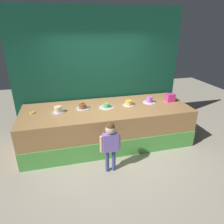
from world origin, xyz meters
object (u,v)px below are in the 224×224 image
(child_figure, at_px, (110,141))
(cake_far_right, at_px, (149,100))
(donut, at_px, (32,113))
(cake_left, at_px, (83,107))
(cake_center, at_px, (107,106))
(pink_box, at_px, (170,98))
(cake_far_left, at_px, (58,110))
(cake_right, at_px, (129,103))

(child_figure, xyz_separation_m, cake_far_right, (1.26, 1.16, 0.27))
(child_figure, xyz_separation_m, donut, (-1.44, 1.17, 0.23))
(cake_left, height_order, cake_far_right, cake_left)
(cake_center, bearing_deg, pink_box, 0.87)
(child_figure, distance_m, cake_far_right, 1.73)
(donut, bearing_deg, cake_far_left, -8.59)
(donut, xyz_separation_m, cake_far_left, (0.54, -0.08, 0.04))
(cake_far_left, height_order, cake_far_right, cake_far_right)
(child_figure, xyz_separation_m, cake_far_left, (-0.90, 1.08, 0.27))
(child_figure, xyz_separation_m, cake_right, (0.72, 1.12, 0.26))
(child_figure, height_order, cake_far_right, child_figure)
(cake_far_left, height_order, cake_center, cake_center)
(cake_far_right, bearing_deg, child_figure, -137.38)
(cake_far_left, bearing_deg, pink_box, 0.83)
(donut, bearing_deg, cake_far_right, -0.15)
(cake_center, bearing_deg, cake_left, 172.70)
(child_figure, bearing_deg, cake_right, 57.26)
(cake_left, height_order, cake_right, cake_left)
(cake_far_left, xyz_separation_m, cake_far_right, (2.16, 0.07, -0.00))
(cake_left, bearing_deg, cake_center, -7.30)
(cake_center, relative_size, cake_far_right, 1.17)
(donut, distance_m, cake_far_right, 2.70)
(cake_center, relative_size, cake_right, 1.26)
(child_figure, distance_m, donut, 1.87)
(child_figure, bearing_deg, cake_center, 80.74)
(child_figure, bearing_deg, cake_far_right, 42.62)
(cake_far_left, xyz_separation_m, cake_right, (1.62, 0.03, -0.01))
(cake_right, bearing_deg, pink_box, 0.26)
(cake_right, bearing_deg, donut, 178.74)
(cake_center, bearing_deg, donut, 177.63)
(cake_far_right, bearing_deg, cake_right, -175.74)
(child_figure, relative_size, cake_far_left, 3.83)
(child_figure, relative_size, cake_far_right, 3.45)
(cake_center, height_order, cake_far_right, cake_far_right)
(pink_box, relative_size, cake_left, 0.68)
(pink_box, xyz_separation_m, cake_far_right, (-0.54, 0.04, -0.03))
(cake_far_left, relative_size, cake_left, 0.89)
(pink_box, distance_m, cake_far_left, 2.70)
(cake_far_right, bearing_deg, pink_box, -3.73)
(pink_box, relative_size, donut, 1.78)
(cake_center, bearing_deg, child_figure, -99.26)
(pink_box, xyz_separation_m, donut, (-3.24, 0.04, -0.08))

